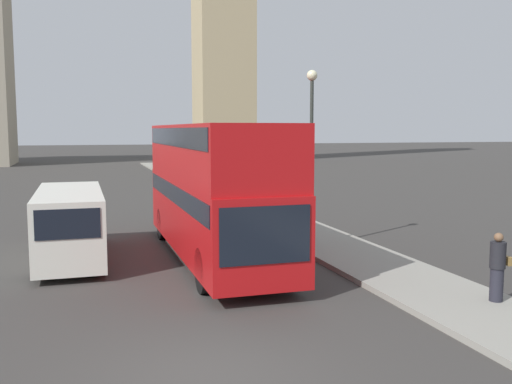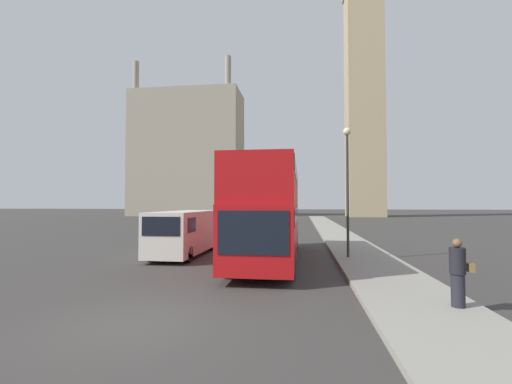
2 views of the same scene
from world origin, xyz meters
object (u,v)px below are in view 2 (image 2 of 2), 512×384
object	(u,v)px
red_double_decker_bus	(269,208)
street_lamp	(347,172)
white_van	(185,231)
clock_tower	(363,56)
pedestrian	(458,273)

from	to	relation	value
red_double_decker_bus	street_lamp	world-z (taller)	street_lamp
white_van	street_lamp	world-z (taller)	street_lamp
clock_tower	pedestrian	distance (m)	69.66
pedestrian	street_lamp	distance (m)	8.14
street_lamp	white_van	bearing A→B (deg)	176.47
clock_tower	white_van	xyz separation A→B (m)	(-18.35, -53.70, -31.11)
pedestrian	street_lamp	world-z (taller)	street_lamp
red_double_decker_bus	pedestrian	bearing A→B (deg)	-53.21
clock_tower	street_lamp	bearing A→B (deg)	-100.92
red_double_decker_bus	white_van	bearing A→B (deg)	166.78
pedestrian	street_lamp	size ratio (longest dim) A/B	0.27
white_van	pedestrian	bearing A→B (deg)	-39.75
clock_tower	red_double_decker_bus	xyz separation A→B (m)	(-14.01, -54.72, -29.93)
white_van	pedestrian	xyz separation A→B (m)	(9.46, -7.86, -0.24)
red_double_decker_bus	pedestrian	size ratio (longest dim) A/B	6.65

